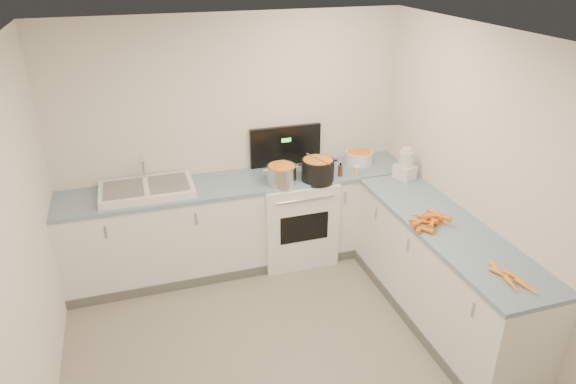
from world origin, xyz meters
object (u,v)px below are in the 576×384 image
object	(u,v)px
sink	(147,189)
steel_pot	(282,176)
mixing_bowl	(359,157)
extract_bottle	(340,171)
stove	(294,215)
food_processor	(405,166)
spice_jar	(357,172)
black_pot	(318,171)

from	to	relation	value
sink	steel_pot	bearing A→B (deg)	-8.24
mixing_bowl	extract_bottle	size ratio (longest dim) A/B	2.51
stove	food_processor	xyz separation A→B (m)	(1.02, -0.41, 0.60)
sink	mixing_bowl	world-z (taller)	sink
spice_jar	black_pot	bearing A→B (deg)	174.32
black_pot	spice_jar	distance (m)	0.41
black_pot	spice_jar	world-z (taller)	black_pot
stove	steel_pot	size ratio (longest dim) A/B	4.75
extract_bottle	steel_pot	bearing A→B (deg)	-179.90
black_pot	spice_jar	size ratio (longest dim) A/B	3.48
stove	black_pot	size ratio (longest dim) A/B	4.22
food_processor	black_pot	bearing A→B (deg)	164.31
extract_bottle	spice_jar	size ratio (longest dim) A/B	1.26
stove	sink	distance (m)	1.54
sink	mixing_bowl	size ratio (longest dim) A/B	2.95
black_pot	steel_pot	bearing A→B (deg)	178.07
black_pot	spice_jar	xyz separation A→B (m)	(0.40, -0.04, -0.05)
sink	food_processor	world-z (taller)	food_processor
stove	sink	world-z (taller)	stove
mixing_bowl	sink	bearing A→B (deg)	-178.33
steel_pot	black_pot	distance (m)	0.37
sink	extract_bottle	xyz separation A→B (m)	(1.89, -0.18, 0.02)
steel_pot	spice_jar	world-z (taller)	steel_pot
mixing_bowl	extract_bottle	distance (m)	0.40
steel_pot	spice_jar	bearing A→B (deg)	-3.89
mixing_bowl	food_processor	bearing A→B (deg)	-61.33
stove	food_processor	distance (m)	1.26
food_processor	steel_pot	bearing A→B (deg)	168.41
mixing_bowl	food_processor	world-z (taller)	food_processor
mixing_bowl	food_processor	distance (m)	0.57
spice_jar	extract_bottle	bearing A→B (deg)	160.76
steel_pot	extract_bottle	bearing A→B (deg)	0.10
sink	spice_jar	bearing A→B (deg)	-6.60
spice_jar	steel_pot	bearing A→B (deg)	176.11
steel_pot	black_pot	xyz separation A→B (m)	(0.37, -0.01, 0.01)
spice_jar	food_processor	distance (m)	0.48
mixing_bowl	spice_jar	bearing A→B (deg)	-118.35
stove	sink	bearing A→B (deg)	179.38
steel_pot	food_processor	distance (m)	1.23
stove	mixing_bowl	distance (m)	0.92
black_pot	extract_bottle	bearing A→B (deg)	3.11
mixing_bowl	spice_jar	size ratio (longest dim) A/B	3.15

